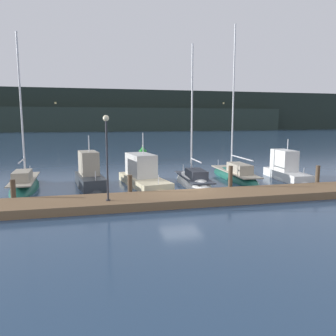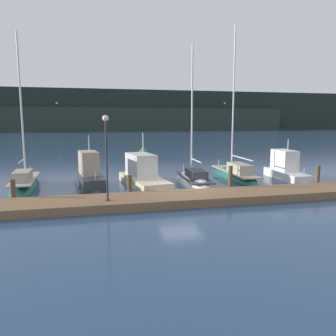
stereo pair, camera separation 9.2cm
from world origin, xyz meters
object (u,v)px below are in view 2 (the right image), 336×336
Objects in this scene: motorboat_berth_2 at (90,179)px; dock_lamppost at (106,145)px; sailboat_berth_5 at (235,177)px; motorboat_berth_6 at (286,174)px; sailboat_berth_4 at (193,183)px; motorboat_berth_3 at (143,180)px; channel_buoy at (143,154)px; sailboat_berth_1 at (25,187)px.

motorboat_berth_2 is 6.97m from dock_lamppost.
sailboat_berth_5 is 2.26× the size of motorboat_berth_6.
sailboat_berth_4 is (7.39, -0.81, -0.40)m from motorboat_berth_2.
motorboat_berth_3 is at bearing 64.63° from dock_lamppost.
motorboat_berth_2 is at bearing 173.74° from sailboat_berth_4.
motorboat_berth_3 is 1.23× the size of motorboat_berth_6.
motorboat_berth_6 reaches higher than channel_buoy.
sailboat_berth_4 is at bearing -4.86° from sailboat_berth_1.
dock_lamppost is (-5.19, -20.99, 2.76)m from channel_buoy.
motorboat_berth_6 is at bearing 2.07° from sailboat_berth_4.
motorboat_berth_2 is 3.77m from motorboat_berth_3.
channel_buoy is (6.11, 14.72, 0.14)m from motorboat_berth_2.
motorboat_berth_2 is at bearing -2.47° from sailboat_berth_1.
motorboat_berth_2 is 11.39m from sailboat_berth_5.
dock_lamppost is (-6.48, -5.46, 3.30)m from sailboat_berth_4.
sailboat_berth_1 is at bearing 175.14° from sailboat_berth_4.
sailboat_berth_5 reaches higher than motorboat_berth_3.
sailboat_berth_1 is 11.79m from sailboat_berth_4.
sailboat_berth_5 is (11.37, 0.67, -0.37)m from motorboat_berth_2.
motorboat_berth_3 is 7.67m from sailboat_berth_5.
sailboat_berth_4 reaches higher than motorboat_berth_2.
sailboat_berth_5 is (7.61, 0.95, -0.24)m from motorboat_berth_3.
motorboat_berth_3 is (3.76, -0.29, -0.13)m from motorboat_berth_2.
motorboat_berth_6 is 15.74m from dock_lamppost.
channel_buoy is at bearing 54.23° from sailboat_berth_1.
sailboat_berth_1 is 19.63m from motorboat_berth_6.
dock_lamppost is at bearing -139.84° from sailboat_berth_4.
motorboat_berth_3 is at bearing -4.36° from motorboat_berth_2.
sailboat_berth_5 is 15.01m from channel_buoy.
sailboat_berth_4 is at bearing 40.16° from dock_lamppost.
sailboat_berth_5 is at bearing 162.96° from motorboat_berth_6.
motorboat_berth_3 is at bearing 178.81° from motorboat_berth_6.
sailboat_berth_4 is at bearing -8.21° from motorboat_berth_3.
motorboat_berth_3 is at bearing -3.34° from sailboat_berth_1.
channel_buoy is (-1.28, 15.53, 0.54)m from sailboat_berth_4.
motorboat_berth_6 is at bearing -1.97° from motorboat_berth_2.
sailboat_berth_1 reaches higher than sailboat_berth_4.
sailboat_berth_1 is 2.48× the size of dock_lamppost.
channel_buoy is 0.40× the size of dock_lamppost.
motorboat_berth_3 is at bearing -172.87° from sailboat_berth_5.
dock_lamppost is (-10.45, -6.94, 3.26)m from sailboat_berth_5.
sailboat_berth_5 is at bearing 1.74° from sailboat_berth_1.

